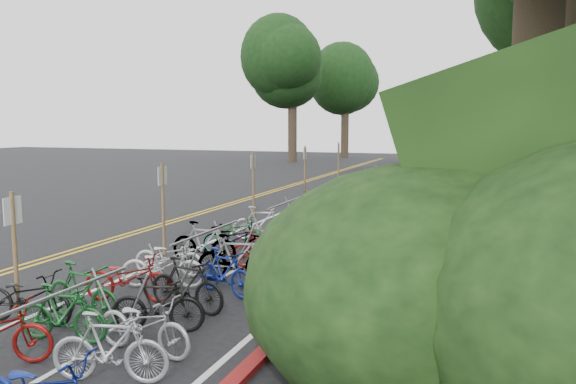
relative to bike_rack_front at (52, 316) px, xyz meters
name	(u,v)px	position (x,y,z in m)	size (l,w,h in m)	color
road_markings	(244,224)	(-2.54, 11.94, -0.85)	(7.47, 80.00, 0.01)	gold
red_curb	(396,222)	(2.53, 13.84, -0.81)	(0.25, 28.00, 0.10)	maroon
bike_rack_front	(52,316)	(0.00, 0.00, 0.00)	(1.13, 3.24, 1.15)	gray
bike_racks_rest	(331,193)	(-0.17, 14.84, 0.00)	(1.14, 23.00, 1.17)	gray
signpost_near	(15,246)	(-2.39, 1.69, 0.48)	(0.08, 0.40, 2.32)	brown
signposts_rest	(282,174)	(-2.57, 15.84, 0.57)	(0.08, 18.40, 2.50)	brown
bike_front	(27,297)	(-1.95, 1.47, -0.38)	(1.83, 0.64, 0.96)	black
bike_valet	(182,272)	(-0.22, 3.84, -0.36)	(3.24, 12.71, 1.09)	navy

